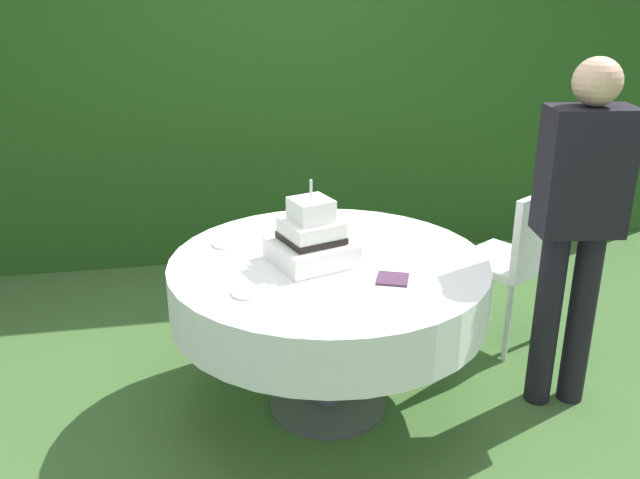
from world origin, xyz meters
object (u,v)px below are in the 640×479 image
at_px(wedding_cake, 311,239).
at_px(garden_chair, 518,253).
at_px(cake_table, 329,286).
at_px(standing_person, 578,216).
at_px(serving_plate_far, 247,293).
at_px(napkin_stack, 393,279).
at_px(serving_plate_near, 227,243).

height_order(wedding_cake, garden_chair, wedding_cake).
height_order(cake_table, wedding_cake, wedding_cake).
bearing_deg(standing_person, wedding_cake, 172.25).
distance_m(wedding_cake, serving_plate_far, 0.42).
relative_size(serving_plate_far, standing_person, 0.08).
bearing_deg(garden_chair, napkin_stack, -144.25).
height_order(wedding_cake, napkin_stack, wedding_cake).
distance_m(serving_plate_near, napkin_stack, 0.82).
xyz_separation_m(serving_plate_near, serving_plate_far, (0.04, -0.54, 0.00)).
bearing_deg(serving_plate_near, cake_table, -32.30).
height_order(cake_table, serving_plate_far, serving_plate_far).
distance_m(cake_table, wedding_cake, 0.24).
distance_m(wedding_cake, serving_plate_near, 0.44).
relative_size(wedding_cake, serving_plate_near, 2.91).
xyz_separation_m(cake_table, serving_plate_far, (-0.38, -0.27, 0.13)).
relative_size(cake_table, wedding_cake, 3.47).
bearing_deg(wedding_cake, serving_plate_far, -137.54).
bearing_deg(cake_table, napkin_stack, -48.76).
bearing_deg(standing_person, napkin_stack, -173.45).
relative_size(cake_table, serving_plate_far, 11.35).
relative_size(napkin_stack, garden_chair, 0.14).
xyz_separation_m(garden_chair, standing_person, (-0.01, -0.52, 0.39)).
height_order(napkin_stack, standing_person, standing_person).
relative_size(cake_table, serving_plate_near, 10.08).
bearing_deg(garden_chair, standing_person, -91.01).
xyz_separation_m(serving_plate_far, napkin_stack, (0.59, 0.02, -0.00)).
distance_m(wedding_cake, napkin_stack, 0.40).
distance_m(serving_plate_far, napkin_stack, 0.60).
xyz_separation_m(napkin_stack, garden_chair, (0.86, 0.62, -0.20)).
bearing_deg(cake_table, standing_person, -7.96).
bearing_deg(garden_chair, serving_plate_near, -175.95).
relative_size(serving_plate_near, garden_chair, 0.16).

